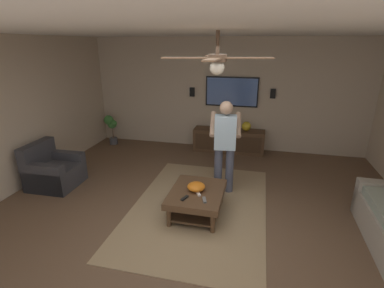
{
  "coord_description": "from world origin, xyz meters",
  "views": [
    {
      "loc": [
        -3.27,
        -0.83,
        2.53
      ],
      "look_at": [
        0.91,
        0.17,
        1.03
      ],
      "focal_mm": 27.06,
      "sensor_mm": 36.0,
      "label": 1
    }
  ],
  "objects_px": {
    "vase_round": "(246,126)",
    "wall_speaker_left": "(273,94)",
    "bowl": "(196,187)",
    "remote_black": "(185,198)",
    "media_console": "(229,141)",
    "ceiling_fan": "(216,61)",
    "remote_white": "(198,193)",
    "potted_plant_short": "(111,125)",
    "coffee_table": "(197,197)",
    "remote_grey": "(204,200)",
    "tv": "(232,92)",
    "person_standing": "(225,142)",
    "wall_speaker_right": "(192,92)",
    "armchair": "(53,171)"
  },
  "relations": [
    {
      "from": "person_standing",
      "to": "bowl",
      "type": "xyz_separation_m",
      "value": [
        -0.82,
        0.32,
        -0.47
      ]
    },
    {
      "from": "tv",
      "to": "person_standing",
      "type": "height_order",
      "value": "tv"
    },
    {
      "from": "bowl",
      "to": "ceiling_fan",
      "type": "distance_m",
      "value": 2.03
    },
    {
      "from": "remote_black",
      "to": "remote_white",
      "type": "bearing_deg",
      "value": 159.59
    },
    {
      "from": "media_console",
      "to": "vase_round",
      "type": "height_order",
      "value": "vase_round"
    },
    {
      "from": "media_console",
      "to": "remote_grey",
      "type": "distance_m",
      "value": 3.16
    },
    {
      "from": "remote_grey",
      "to": "remote_white",
      "type": "bearing_deg",
      "value": -160.45
    },
    {
      "from": "person_standing",
      "to": "remote_grey",
      "type": "height_order",
      "value": "person_standing"
    },
    {
      "from": "tv",
      "to": "bowl",
      "type": "bearing_deg",
      "value": -3.12
    },
    {
      "from": "potted_plant_short",
      "to": "wall_speaker_left",
      "type": "relative_size",
      "value": 3.54
    },
    {
      "from": "potted_plant_short",
      "to": "wall_speaker_left",
      "type": "distance_m",
      "value": 4.13
    },
    {
      "from": "potted_plant_short",
      "to": "ceiling_fan",
      "type": "distance_m",
      "value": 5.02
    },
    {
      "from": "bowl",
      "to": "remote_black",
      "type": "height_order",
      "value": "bowl"
    },
    {
      "from": "person_standing",
      "to": "wall_speaker_right",
      "type": "bearing_deg",
      "value": 19.17
    },
    {
      "from": "vase_round",
      "to": "wall_speaker_left",
      "type": "bearing_deg",
      "value": -66.88
    },
    {
      "from": "bowl",
      "to": "ceiling_fan",
      "type": "xyz_separation_m",
      "value": [
        -0.65,
        -0.36,
        1.89
      ]
    },
    {
      "from": "armchair",
      "to": "ceiling_fan",
      "type": "distance_m",
      "value": 3.89
    },
    {
      "from": "tv",
      "to": "vase_round",
      "type": "distance_m",
      "value": 0.9
    },
    {
      "from": "media_console",
      "to": "remote_grey",
      "type": "xyz_separation_m",
      "value": [
        -3.16,
        -0.01,
        0.14
      ]
    },
    {
      "from": "coffee_table",
      "to": "wall_speaker_right",
      "type": "xyz_separation_m",
      "value": [
        3.15,
        0.82,
        1.09
      ]
    },
    {
      "from": "armchair",
      "to": "potted_plant_short",
      "type": "xyz_separation_m",
      "value": [
        2.41,
        0.09,
        0.24
      ]
    },
    {
      "from": "armchair",
      "to": "media_console",
      "type": "relative_size",
      "value": 0.49
    },
    {
      "from": "bowl",
      "to": "wall_speaker_left",
      "type": "xyz_separation_m",
      "value": [
        3.14,
        -1.13,
        0.96
      ]
    },
    {
      "from": "coffee_table",
      "to": "media_console",
      "type": "bearing_deg",
      "value": -3.09
    },
    {
      "from": "coffee_table",
      "to": "remote_white",
      "type": "relative_size",
      "value": 6.67
    },
    {
      "from": "bowl",
      "to": "remote_grey",
      "type": "bearing_deg",
      "value": -146.63
    },
    {
      "from": "media_console",
      "to": "remote_grey",
      "type": "relative_size",
      "value": 11.33
    },
    {
      "from": "armchair",
      "to": "wall_speaker_left",
      "type": "height_order",
      "value": "wall_speaker_left"
    },
    {
      "from": "bowl",
      "to": "wall_speaker_right",
      "type": "distance_m",
      "value": 3.37
    },
    {
      "from": "vase_round",
      "to": "wall_speaker_left",
      "type": "distance_m",
      "value": 0.97
    },
    {
      "from": "remote_grey",
      "to": "ceiling_fan",
      "type": "bearing_deg",
      "value": 7.52
    },
    {
      "from": "remote_white",
      "to": "wall_speaker_left",
      "type": "relative_size",
      "value": 0.68
    },
    {
      "from": "vase_round",
      "to": "wall_speaker_left",
      "type": "relative_size",
      "value": 1.0
    },
    {
      "from": "coffee_table",
      "to": "remote_grey",
      "type": "relative_size",
      "value": 6.67
    },
    {
      "from": "potted_plant_short",
      "to": "bowl",
      "type": "distance_m",
      "value": 3.96
    },
    {
      "from": "coffee_table",
      "to": "ceiling_fan",
      "type": "relative_size",
      "value": 0.84
    },
    {
      "from": "media_console",
      "to": "remote_black",
      "type": "distance_m",
      "value": 3.19
    },
    {
      "from": "bowl",
      "to": "remote_black",
      "type": "xyz_separation_m",
      "value": [
        -0.29,
        0.11,
        -0.05
      ]
    },
    {
      "from": "coffee_table",
      "to": "remote_black",
      "type": "xyz_separation_m",
      "value": [
        -0.27,
        0.12,
        0.12
      ]
    },
    {
      "from": "remote_black",
      "to": "remote_grey",
      "type": "bearing_deg",
      "value": 113.18
    },
    {
      "from": "coffee_table",
      "to": "media_console",
      "type": "height_order",
      "value": "media_console"
    },
    {
      "from": "ceiling_fan",
      "to": "tv",
      "type": "bearing_deg",
      "value": 2.83
    },
    {
      "from": "tv",
      "to": "potted_plant_short",
      "type": "relative_size",
      "value": 1.61
    },
    {
      "from": "media_console",
      "to": "person_standing",
      "type": "bearing_deg",
      "value": 4.05
    },
    {
      "from": "coffee_table",
      "to": "potted_plant_short",
      "type": "distance_m",
      "value": 3.99
    },
    {
      "from": "wall_speaker_left",
      "to": "ceiling_fan",
      "type": "bearing_deg",
      "value": 168.51
    },
    {
      "from": "vase_round",
      "to": "tv",
      "type": "bearing_deg",
      "value": 61.29
    },
    {
      "from": "media_console",
      "to": "bowl",
      "type": "distance_m",
      "value": 2.89
    },
    {
      "from": "tv",
      "to": "ceiling_fan",
      "type": "height_order",
      "value": "ceiling_fan"
    },
    {
      "from": "remote_white",
      "to": "tv",
      "type": "bearing_deg",
      "value": 149.29
    }
  ]
}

